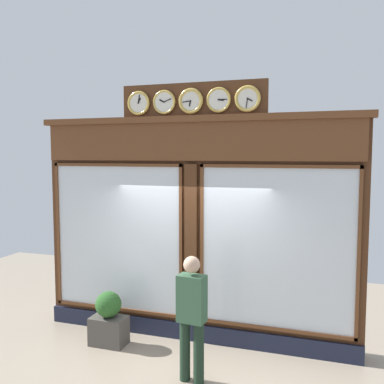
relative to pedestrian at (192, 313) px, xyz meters
name	(u,v)px	position (x,y,z in m)	size (l,w,h in m)	color
shop_facade	(194,227)	(0.39, -1.33, 0.91)	(5.30, 0.42, 4.11)	#4C2B16
pedestrian	(192,313)	(0.00, 0.00, 0.00)	(0.38, 0.26, 1.69)	#1C2F21
planter_box	(109,331)	(1.59, -0.63, -0.71)	(0.56, 0.36, 0.45)	#4C4742
planter_shrub	(108,304)	(1.59, -0.63, -0.28)	(0.41, 0.41, 0.41)	#285623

